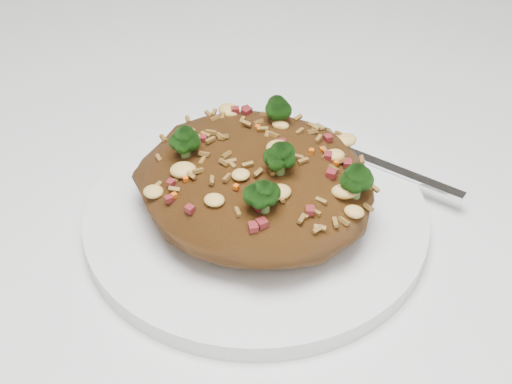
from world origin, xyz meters
The scene contains 4 objects.
dining_table centered at (0.00, 0.00, 0.66)m, with size 1.20×0.80×0.75m.
plate centered at (0.02, -0.05, 0.76)m, with size 0.24×0.24×0.01m, color white.
fried_rice centered at (0.02, -0.05, 0.80)m, with size 0.17×0.15×0.07m.
fork centered at (0.07, 0.04, 0.77)m, with size 0.16×0.02×0.00m.
Camera 1 is at (0.21, -0.37, 1.10)m, focal length 50.00 mm.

